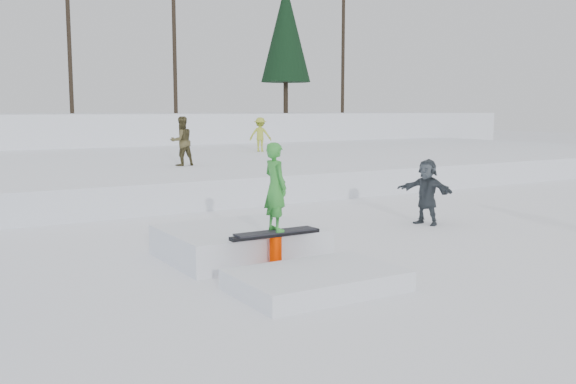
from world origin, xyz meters
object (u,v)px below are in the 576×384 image
walker_ygreen (260,135)px  jib_rail_feature (259,248)px  walker_olive (182,141)px  spectator_dark (427,192)px

walker_ygreen → jib_rail_feature: 17.49m
walker_olive → jib_rail_feature: size_ratio=0.37×
walker_olive → walker_ygreen: 7.48m
walker_olive → walker_ygreen: size_ratio=1.08×
spectator_dark → jib_rail_feature: (-5.18, -1.46, -0.45)m
walker_olive → jib_rail_feature: bearing=70.3°
walker_ygreen → spectator_dark: bearing=116.0°
spectator_dark → walker_olive: bearing=178.8°
spectator_dark → jib_rail_feature: size_ratio=0.34×
walker_olive → walker_ygreen: bearing=-143.4°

